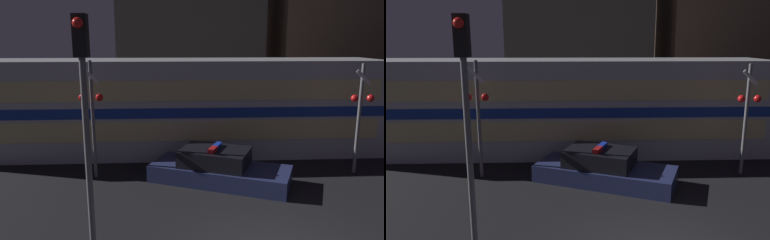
# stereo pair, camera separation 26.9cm
# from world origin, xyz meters

# --- Properties ---
(train) EXTENTS (17.98, 3.01, 4.05)m
(train) POSITION_xyz_m (-2.46, 8.57, 2.03)
(train) COLOR #B7BABF
(train) RESTS_ON ground_plane
(police_car) EXTENTS (5.10, 3.60, 1.30)m
(police_car) POSITION_xyz_m (-0.78, 4.86, 0.47)
(police_car) COLOR navy
(police_car) RESTS_ON ground_plane
(crossing_signal_near) EXTENTS (0.84, 0.33, 4.06)m
(crossing_signal_near) POSITION_xyz_m (4.42, 5.43, 2.37)
(crossing_signal_near) COLOR slate
(crossing_signal_near) RESTS_ON ground_plane
(crossing_signal_far) EXTENTS (0.84, 0.33, 4.20)m
(crossing_signal_far) POSITION_xyz_m (-5.14, 5.53, 2.44)
(crossing_signal_far) COLOR slate
(crossing_signal_far) RESTS_ON ground_plane
(traffic_light_corner) EXTENTS (0.30, 0.46, 5.42)m
(traffic_light_corner) POSITION_xyz_m (-4.30, 0.75, 3.62)
(traffic_light_corner) COLOR slate
(traffic_light_corner) RESTS_ON ground_plane
(building_left) EXTENTS (8.23, 4.67, 10.04)m
(building_left) POSITION_xyz_m (-1.22, 15.64, 5.02)
(building_left) COLOR #47423D
(building_left) RESTS_ON ground_plane
(building_center) EXTENTS (6.89, 6.04, 7.37)m
(building_center) POSITION_xyz_m (7.43, 16.16, 3.69)
(building_center) COLOR brown
(building_center) RESTS_ON ground_plane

